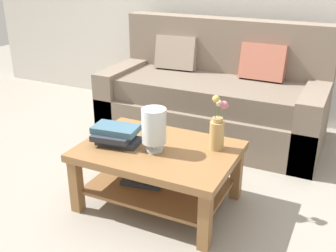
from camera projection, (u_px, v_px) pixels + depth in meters
The scene contains 6 objects.
ground_plane at pixel (170, 178), 3.18m from camera, with size 10.00×10.00×0.00m, color gray.
couch at pixel (213, 98), 3.83m from camera, with size 2.02×0.90×1.06m.
coffee_table at pixel (158, 163), 2.74m from camera, with size 1.02×0.73×0.43m.
book_stack_main at pixel (116, 135), 2.73m from camera, with size 0.33×0.24×0.12m.
glass_hurricane_vase at pixel (154, 127), 2.60m from camera, with size 0.16×0.16×0.29m.
flower_pitcher at pixel (217, 130), 2.63m from camera, with size 0.11×0.10×0.37m.
Camera 1 is at (1.19, -2.50, 1.61)m, focal length 43.62 mm.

